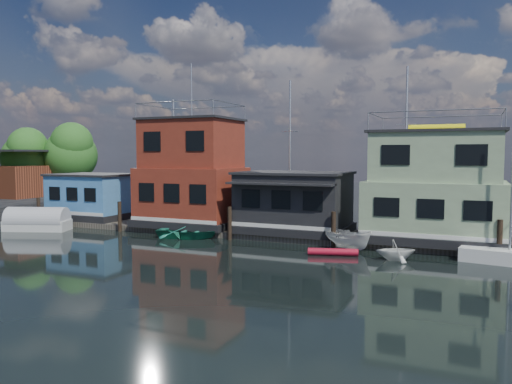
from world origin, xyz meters
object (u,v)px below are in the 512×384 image
at_px(motorboat, 348,239).
at_px(dinghy_white, 396,250).
at_px(houseboat_green, 435,189).
at_px(tarp_runabout, 37,221).
at_px(houseboat_dark, 294,202).
at_px(dinghy_teal, 187,232).
at_px(houseboat_blue, 93,196).
at_px(houseboat_red, 192,175).
at_px(day_sailer, 510,256).
at_px(red_kayak, 333,252).

xyz_separation_m(motorboat, dinghy_white, (3.00, -1.81, -0.09)).
bearing_deg(houseboat_green, tarp_runabout, -169.91).
distance_m(houseboat_dark, dinghy_teal, 7.49).
xyz_separation_m(dinghy_teal, tarp_runabout, (-11.97, -1.58, 0.26)).
height_order(houseboat_blue, dinghy_white, houseboat_blue).
distance_m(houseboat_red, day_sailer, 21.56).
bearing_deg(houseboat_green, houseboat_red, -180.00).
bearing_deg(houseboat_dark, red_kayak, -50.93).
distance_m(houseboat_red, houseboat_dark, 8.18).
distance_m(dinghy_teal, red_kayak, 10.66).
bearing_deg(dinghy_teal, day_sailer, -102.08).
height_order(houseboat_blue, houseboat_green, houseboat_green).
bearing_deg(houseboat_dark, houseboat_blue, 179.94).
bearing_deg(houseboat_blue, houseboat_dark, -0.06).
xyz_separation_m(motorboat, tarp_runabout, (-22.87, -1.75, 0.03)).
height_order(motorboat, dinghy_teal, motorboat).
bearing_deg(houseboat_dark, motorboat, -34.87).
relative_size(dinghy_teal, red_kayak, 1.51).
height_order(houseboat_dark, motorboat, houseboat_dark).
bearing_deg(dinghy_teal, red_kayak, -110.90).
relative_size(houseboat_dark, motorboat, 2.16).
bearing_deg(motorboat, houseboat_green, -27.51).
bearing_deg(tarp_runabout, houseboat_dark, -4.80).
relative_size(houseboat_red, houseboat_green, 1.41).
distance_m(houseboat_red, dinghy_white, 16.61).
bearing_deg(houseboat_red, houseboat_blue, -180.00).
distance_m(tarp_runabout, red_kayak, 22.49).
bearing_deg(day_sailer, red_kayak, -161.23).
distance_m(houseboat_dark, motorboat, 5.71).
xyz_separation_m(houseboat_blue, dinghy_white, (24.95, -4.94, -1.64)).
distance_m(houseboat_dark, dinghy_white, 9.12).
height_order(houseboat_red, red_kayak, houseboat_red).
relative_size(houseboat_blue, houseboat_dark, 0.86).
bearing_deg(dinghy_white, houseboat_green, -45.20).
xyz_separation_m(houseboat_blue, red_kayak, (21.57, -5.04, -2.00)).
relative_size(motorboat, dinghy_teal, 0.82).
bearing_deg(houseboat_green, day_sailer, -41.48).
relative_size(houseboat_dark, red_kayak, 2.67).
xyz_separation_m(houseboat_green, tarp_runabout, (-27.41, -4.88, -2.86)).
bearing_deg(houseboat_red, day_sailer, -9.47).
bearing_deg(red_kayak, houseboat_dark, 113.08).
height_order(houseboat_green, motorboat, houseboat_green).
xyz_separation_m(motorboat, day_sailer, (8.49, -0.37, -0.23)).
distance_m(houseboat_green, dinghy_teal, 16.09).
bearing_deg(houseboat_blue, houseboat_green, 0.00).
xyz_separation_m(motorboat, red_kayak, (-0.39, -1.91, -0.46)).
distance_m(houseboat_green, day_sailer, 6.13).
bearing_deg(day_sailer, dinghy_white, -156.37).
bearing_deg(day_sailer, dinghy_teal, -171.67).
distance_m(houseboat_blue, red_kayak, 22.24).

